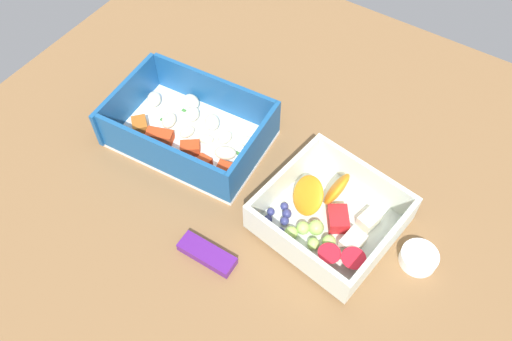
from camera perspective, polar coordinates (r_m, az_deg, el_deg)
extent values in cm
cube|color=brown|center=(67.53, -1.09, -1.18)|extent=(80.00, 80.00, 2.00)
cube|color=white|center=(70.77, -7.14, 3.60)|extent=(21.11, 14.96, 0.60)
cube|color=#19518C|center=(64.88, -0.18, 2.19)|extent=(1.67, 13.40, 5.66)
cube|color=#19518C|center=(73.05, -13.87, 7.91)|extent=(1.67, 13.40, 5.66)
cube|color=#19518C|center=(65.37, -10.43, 1.49)|extent=(18.89, 2.11, 5.66)
cube|color=#19518C|center=(71.87, -4.62, 8.67)|extent=(18.89, 2.11, 5.66)
ellipsoid|color=beige|center=(68.92, -3.43, 3.68)|extent=(1.72, 2.44, 1.21)
ellipsoid|color=beige|center=(71.89, -7.03, 6.19)|extent=(2.80, 3.20, 1.33)
ellipsoid|color=beige|center=(70.09, -7.63, 4.27)|extent=(1.92, 2.51, 1.15)
ellipsoid|color=beige|center=(74.67, -11.21, 7.76)|extent=(3.22, 3.34, 1.37)
ellipsoid|color=beige|center=(67.09, -3.41, 1.96)|extent=(3.49, 3.08, 1.45)
ellipsoid|color=beige|center=(71.63, -9.62, 5.51)|extent=(2.78, 3.22, 1.35)
ellipsoid|color=beige|center=(70.57, -4.89, 5.36)|extent=(3.40, 3.53, 1.45)
ellipsoid|color=beige|center=(73.50, -7.15, 7.60)|extent=(3.33, 2.87, 1.40)
ellipsoid|color=beige|center=(68.37, -0.96, 3.21)|extent=(2.36, 1.66, 1.18)
ellipsoid|color=beige|center=(69.10, -5.55, 3.49)|extent=(2.45, 2.07, 1.04)
cube|color=red|center=(68.28, -7.29, 2.46)|extent=(3.06, 2.89, 1.58)
cube|color=red|center=(66.57, -6.11, 0.55)|extent=(1.80, 2.74, 1.31)
cube|color=red|center=(65.64, -3.03, -0.11)|extent=(3.54, 2.66, 1.46)
cube|color=red|center=(70.20, -10.59, 3.76)|extent=(3.91, 2.80, 1.58)
cube|color=#AD5B1E|center=(71.90, -12.72, 4.88)|extent=(3.09, 3.06, 1.67)
cube|color=#387A33|center=(68.15, -2.06, 1.95)|extent=(0.60, 0.40, 0.20)
cube|color=#387A33|center=(72.97, -10.32, 5.54)|extent=(0.60, 0.40, 0.20)
cube|color=#387A33|center=(73.67, -7.97, 6.60)|extent=(0.60, 0.40, 0.20)
cube|color=silver|center=(63.24, 8.02, -5.83)|extent=(16.70, 16.26, 0.60)
cube|color=silver|center=(59.86, 13.81, -8.41)|extent=(2.60, 14.26, 4.49)
cube|color=silver|center=(63.06, 3.11, -1.03)|extent=(2.60, 14.26, 4.49)
cube|color=silver|center=(58.11, 4.26, -9.05)|extent=(13.58, 2.51, 4.49)
cube|color=silver|center=(64.62, 11.87, -0.66)|extent=(13.58, 2.51, 4.49)
ellipsoid|color=orange|center=(62.65, 8.92, -2.04)|extent=(2.88, 4.66, 4.81)
ellipsoid|color=orange|center=(61.62, 5.67, -2.89)|extent=(6.31, 6.15, 4.79)
cube|color=#F4EACC|center=(63.12, 12.38, -5.35)|extent=(2.45, 2.91, 1.52)
cube|color=red|center=(62.13, 8.90, -5.53)|extent=(3.67, 3.89, 1.87)
cube|color=#F4EACC|center=(61.16, 10.63, -7.77)|extent=(2.56, 3.15, 1.71)
sphere|color=#9ECC60|center=(60.80, 8.07, -7.79)|extent=(1.61, 1.61, 1.61)
sphere|color=#9ECC60|center=(60.55, 6.36, -8.05)|extent=(1.42, 1.42, 1.42)
sphere|color=#9ECC60|center=(60.88, 3.90, -6.89)|extent=(1.62, 1.62, 1.62)
sphere|color=#9ECC60|center=(61.35, 6.66, -6.28)|extent=(1.87, 1.87, 1.87)
sphere|color=#9ECC60|center=(61.32, 5.20, -6.34)|extent=(1.61, 1.61, 1.61)
cone|color=red|center=(59.59, 8.00, -9.48)|extent=(2.63, 2.63, 2.10)
cone|color=red|center=(59.65, 10.59, -9.96)|extent=(2.82, 2.82, 2.26)
sphere|color=navy|center=(63.01, 3.17, -3.98)|extent=(1.03, 1.03, 1.03)
sphere|color=navy|center=(62.41, 3.43, -4.78)|extent=(1.18, 1.18, 1.18)
sphere|color=navy|center=(61.22, 2.71, -6.77)|extent=(1.05, 1.05, 1.05)
sphere|color=navy|center=(62.04, 1.34, -5.37)|extent=(1.01, 1.01, 1.01)
sphere|color=navy|center=(62.58, 1.65, -4.58)|extent=(0.97, 0.97, 0.97)
sphere|color=navy|center=(61.92, 3.18, -5.59)|extent=(1.11, 1.11, 1.11)
cube|color=#51197A|center=(60.65, -5.43, -9.18)|extent=(7.05, 2.55, 1.20)
cylinder|color=white|center=(62.79, 17.56, -9.20)|extent=(4.32, 4.32, 1.60)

